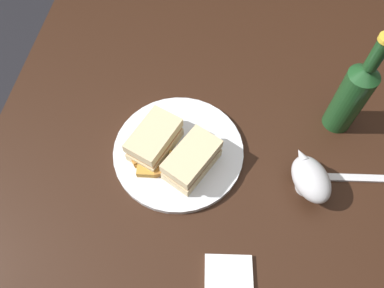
{
  "coord_description": "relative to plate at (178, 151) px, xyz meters",
  "views": [
    {
      "loc": [
        -0.4,
        -0.02,
        1.5
      ],
      "look_at": [
        -0.01,
        0.03,
        0.81
      ],
      "focal_mm": 34.03,
      "sensor_mm": 36.0,
      "label": 1
    }
  ],
  "objects": [
    {
      "name": "ground_plane",
      "position": [
        0.02,
        -0.06,
        -0.79
      ],
      "size": [
        6.0,
        6.0,
        0.0
      ],
      "primitive_type": "plane",
      "color": "black"
    },
    {
      "name": "dining_table",
      "position": [
        0.02,
        -0.06,
        -0.4
      ],
      "size": [
        1.18,
        1.0,
        0.78
      ],
      "primitive_type": "cube",
      "color": "black",
      "rests_on": "ground"
    },
    {
      "name": "plate",
      "position": [
        0.0,
        0.0,
        0.0
      ],
      "size": [
        0.29,
        0.29,
        0.01
      ],
      "primitive_type": "cylinder",
      "color": "white",
      "rests_on": "dining_table"
    },
    {
      "name": "sandwich_half_left",
      "position": [
        0.0,
        0.05,
        0.04
      ],
      "size": [
        0.14,
        0.11,
        0.06
      ],
      "color": "beige",
      "rests_on": "plate"
    },
    {
      "name": "sandwich_half_right",
      "position": [
        -0.04,
        -0.04,
        0.04
      ],
      "size": [
        0.14,
        0.12,
        0.06
      ],
      "color": "beige",
      "rests_on": "plate"
    },
    {
      "name": "potato_wedge_front",
      "position": [
        -0.05,
        0.04,
        0.01
      ],
      "size": [
        0.05,
        0.04,
        0.02
      ],
      "primitive_type": "cube",
      "rotation": [
        0.0,
        0.0,
        0.46
      ],
      "color": "#AD702D",
      "rests_on": "plate"
    },
    {
      "name": "potato_wedge_middle",
      "position": [
        -0.03,
        0.01,
        0.01
      ],
      "size": [
        0.04,
        0.02,
        0.02
      ],
      "primitive_type": "cube",
      "rotation": [
        0.0,
        0.0,
        3.09
      ],
      "color": "gold",
      "rests_on": "plate"
    },
    {
      "name": "potato_wedge_back",
      "position": [
        -0.03,
        0.07,
        0.01
      ],
      "size": [
        0.05,
        0.03,
        0.02
      ],
      "primitive_type": "cube",
      "rotation": [
        0.0,
        0.0,
        3.19
      ],
      "color": "#B77F33",
      "rests_on": "plate"
    },
    {
      "name": "potato_wedge_left_edge",
      "position": [
        -0.06,
        0.06,
        0.01
      ],
      "size": [
        0.03,
        0.04,
        0.02
      ],
      "primitive_type": "cube",
      "rotation": [
        0.0,
        0.0,
        4.79
      ],
      "color": "gold",
      "rests_on": "plate"
    },
    {
      "name": "potato_wedge_right_edge",
      "position": [
        -0.03,
        0.1,
        0.02
      ],
      "size": [
        0.05,
        0.05,
        0.02
      ],
      "primitive_type": "cube",
      "rotation": [
        0.0,
        0.0,
        0.66
      ],
      "color": "#AD702D",
      "rests_on": "plate"
    },
    {
      "name": "gravy_boat",
      "position": [
        -0.05,
        -0.28,
        0.04
      ],
      "size": [
        0.13,
        0.11,
        0.07
      ],
      "color": "#B7B7BC",
      "rests_on": "dining_table"
    },
    {
      "name": "cider_bottle",
      "position": [
        0.13,
        -0.36,
        0.1
      ],
      "size": [
        0.07,
        0.07,
        0.27
      ],
      "color": "#19421E",
      "rests_on": "dining_table"
    },
    {
      "name": "napkin",
      "position": [
        -0.27,
        -0.13,
        -0.0
      ],
      "size": [
        0.12,
        0.1,
        0.01
      ],
      "primitive_type": "cube",
      "rotation": [
        0.0,
        0.0,
        0.1
      ],
      "color": "white",
      "rests_on": "dining_table"
    },
    {
      "name": "fork",
      "position": [
        -0.01,
        -0.4,
        -0.0
      ],
      "size": [
        0.03,
        0.18,
        0.01
      ],
      "primitive_type": "cube",
      "rotation": [
        0.0,
        0.0,
        4.81
      ],
      "color": "silver",
      "rests_on": "dining_table"
    }
  ]
}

